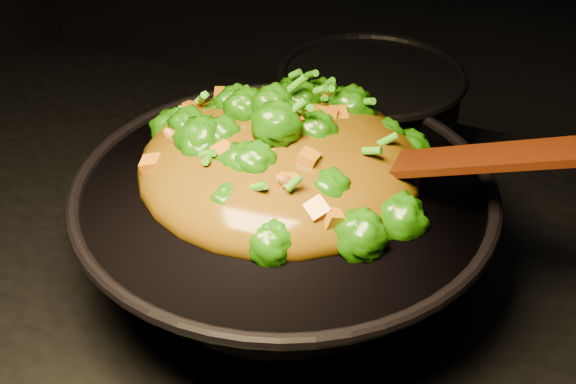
% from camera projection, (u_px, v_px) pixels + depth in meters
% --- Properties ---
extents(wok, '(0.52, 0.52, 0.12)m').
position_uv_depth(wok, '(285.00, 231.00, 0.81)').
color(wok, black).
rests_on(wok, stovetop).
extents(stir_fry, '(0.39, 0.39, 0.11)m').
position_uv_depth(stir_fry, '(280.00, 127.00, 0.77)').
color(stir_fry, '#1A5806').
rests_on(stir_fry, wok).
extents(spatula, '(0.30, 0.07, 0.13)m').
position_uv_depth(spatula, '(446.00, 161.00, 0.72)').
color(spatula, '#3A0D05').
rests_on(spatula, wok).
extents(back_pot, '(0.31, 0.31, 0.14)m').
position_uv_depth(back_pot, '(368.00, 115.00, 1.01)').
color(back_pot, black).
rests_on(back_pot, stovetop).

